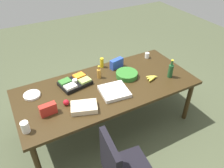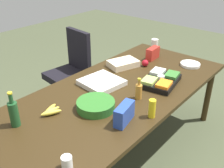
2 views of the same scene
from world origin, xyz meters
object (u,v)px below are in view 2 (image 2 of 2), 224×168
Objects in this scene: paper_plate_stack at (190,64)px; banana_bunch at (50,111)px; salad_bowl at (96,105)px; chip_bag_red at (153,53)px; dressing_bottle at (139,91)px; mustard_bottle at (152,109)px; sheet_cake at (123,63)px; office_chair at (71,78)px; apple_red at (145,63)px; pizza_box at (102,82)px; conference_table at (117,96)px; mayo_jar at (155,44)px; veggie_tray at (161,80)px; paper_cup at (67,163)px; chip_bag_blue at (124,114)px; wine_bottle at (14,113)px.

paper_plate_stack is 1.69m from banana_bunch.
chip_bag_red is at bearing 10.54° from salad_bowl.
mustard_bottle is at bearing -124.37° from dressing_bottle.
office_chair is at bearing 97.05° from sheet_cake.
mustard_bottle is (-0.17, -0.25, 0.00)m from dressing_bottle.
office_chair is at bearing 57.80° from salad_bowl.
chip_bag_red reaches higher than apple_red.
pizza_box is 1.84× the size of banana_bunch.
banana_bunch is at bearing 177.46° from apple_red.
conference_table is 18.51× the size of mayo_jar.
pizza_box is (-0.02, 0.43, -0.05)m from dressing_bottle.
paper_cup reaches higher than veggie_tray.
pizza_box is at bearing -173.32° from mayo_jar.
pizza_box reaches higher than banana_bunch.
apple_red is 0.25m from sheet_cake.
dressing_bottle reaches higher than conference_table.
pizza_box is at bearing -112.74° from office_chair.
dressing_bottle reaches higher than banana_bunch.
chip_bag_red reaches higher than paper_cup.
pizza_box is at bearing 173.36° from apple_red.
dressing_bottle is at bearing 179.70° from veggie_tray.
mustard_bottle is at bearing -147.91° from chip_bag_red.
paper_plate_stack is at bearing -66.23° from office_chair.
chip_bag_red is 1.28× the size of mustard_bottle.
mustard_bottle reaches higher than veggie_tray.
conference_table is 0.66m from apple_red.
chip_bag_red reaches higher than pizza_box.
office_chair is at bearing 48.15° from paper_cup.
paper_plate_stack is at bearing 3.64° from chip_bag_blue.
office_chair is 3.52× the size of wine_bottle.
mayo_jar is 0.58m from apple_red.
apple_red is 0.25m from chip_bag_red.
apple_red is (-0.54, -0.21, -0.03)m from mayo_jar.
veggie_tray is (0.01, -1.35, 0.41)m from office_chair.
mustard_bottle is at bearing -108.56° from office_chair.
apple_red is 0.35× the size of paper_plate_stack.
mustard_bottle is 0.23m from chip_bag_blue.
conference_table is 28.11× the size of paper_cup.
sheet_cake is at bearing -177.72° from mayo_jar.
mayo_jar is 1.59m from salad_bowl.
apple_red is at bearing -48.54° from sheet_cake.
conference_table is at bearing -164.59° from mayo_jar.
dressing_bottle is 1.00× the size of chip_bag_red.
veggie_tray reaches higher than banana_bunch.
chip_bag_red is at bearing -2.53° from wine_bottle.
paper_cup reaches higher than paper_plate_stack.
office_chair is at bearing 42.38° from banana_bunch.
dressing_bottle is (-0.97, 0.03, 0.06)m from paper_plate_stack.
paper_cup is 1.68m from apple_red.
paper_cup is (-0.96, -0.39, 0.11)m from conference_table.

